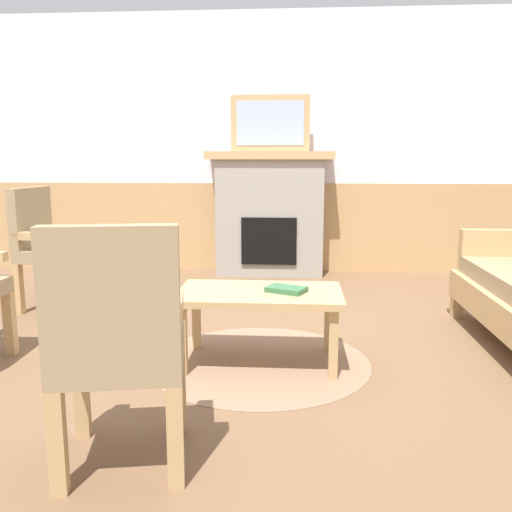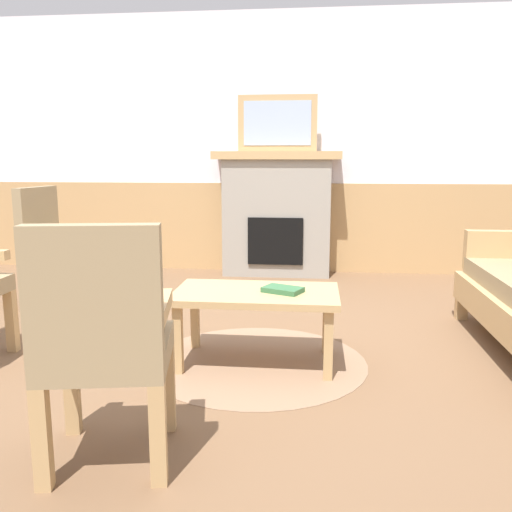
# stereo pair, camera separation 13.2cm
# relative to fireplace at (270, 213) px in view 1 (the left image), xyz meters

# --- Properties ---
(ground_plane) EXTENTS (14.00, 14.00, 0.00)m
(ground_plane) POSITION_rel_fireplace_xyz_m (0.00, -2.35, -0.65)
(ground_plane) COLOR brown
(wall_back) EXTENTS (7.20, 0.14, 2.70)m
(wall_back) POSITION_rel_fireplace_xyz_m (0.00, 0.25, 0.66)
(wall_back) COLOR white
(wall_back) RESTS_ON ground_plane
(fireplace) EXTENTS (1.30, 0.44, 1.28)m
(fireplace) POSITION_rel_fireplace_xyz_m (0.00, 0.00, 0.00)
(fireplace) COLOR gray
(fireplace) RESTS_ON ground_plane
(framed_picture) EXTENTS (0.80, 0.04, 0.56)m
(framed_picture) POSITION_rel_fireplace_xyz_m (0.00, 0.00, 0.91)
(framed_picture) COLOR tan
(framed_picture) RESTS_ON fireplace
(coffee_table) EXTENTS (0.96, 0.56, 0.44)m
(coffee_table) POSITION_rel_fireplace_xyz_m (0.06, -2.54, -0.27)
(coffee_table) COLOR tan
(coffee_table) RESTS_ON ground_plane
(round_rug) EXTENTS (1.32, 1.32, 0.01)m
(round_rug) POSITION_rel_fireplace_xyz_m (0.06, -2.54, -0.65)
(round_rug) COLOR #896B51
(round_rug) RESTS_ON ground_plane
(book_on_table) EXTENTS (0.26, 0.22, 0.03)m
(book_on_table) POSITION_rel_fireplace_xyz_m (0.22, -2.56, -0.20)
(book_on_table) COLOR #33663D
(book_on_table) RESTS_ON coffee_table
(armchair_by_window_left) EXTENTS (0.53, 0.53, 0.98)m
(armchair_by_window_left) POSITION_rel_fireplace_xyz_m (-1.73, -1.44, -0.11)
(armchair_by_window_left) COLOR tan
(armchair_by_window_left) RESTS_ON ground_plane
(armchair_front_left) EXTENTS (0.56, 0.56, 0.98)m
(armchair_front_left) POSITION_rel_fireplace_xyz_m (-0.40, -3.71, -0.11)
(armchair_front_left) COLOR tan
(armchair_front_left) RESTS_ON ground_plane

